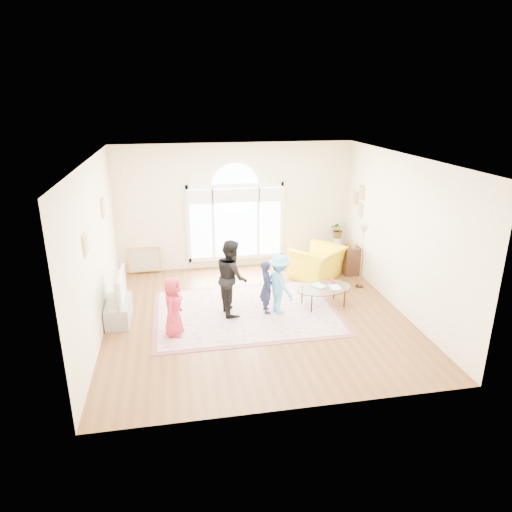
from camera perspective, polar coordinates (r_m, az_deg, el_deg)
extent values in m
plane|color=brown|center=(9.45, 0.06, -7.49)|extent=(6.00, 6.00, 0.00)
plane|color=#FFF0C8|center=(11.70, -2.60, 6.17)|extent=(6.00, 0.00, 6.00)
plane|color=#FFF0C8|center=(6.12, 5.18, -6.59)|extent=(6.00, 0.00, 6.00)
plane|color=#FFF0C8|center=(8.83, -19.45, 0.64)|extent=(0.00, 6.00, 6.00)
plane|color=#FFF0C8|center=(9.81, 17.59, 2.67)|extent=(0.00, 6.00, 6.00)
plane|color=white|center=(8.49, 0.07, 12.14)|extent=(6.00, 6.00, 0.00)
cube|color=white|center=(12.04, -2.48, -0.14)|extent=(2.50, 0.08, 0.10)
cube|color=white|center=(11.55, -2.62, 8.78)|extent=(2.50, 0.08, 0.10)
cube|color=white|center=(11.66, -8.51, 3.90)|extent=(0.10, 0.08, 2.00)
cube|color=white|center=(11.98, 3.26, 4.50)|extent=(0.10, 0.08, 2.00)
cube|color=#C6E2FF|center=(11.68, -6.91, 3.99)|extent=(0.55, 0.02, 1.80)
cube|color=#C6E2FF|center=(11.91, 1.73, 4.43)|extent=(0.55, 0.02, 1.80)
cube|color=#C6E2FF|center=(11.76, -2.55, 4.23)|extent=(1.10, 0.02, 1.80)
cylinder|color=#C6E2FF|center=(11.56, -2.61, 8.54)|extent=(1.20, 0.02, 1.20)
cube|color=white|center=(11.69, -5.39, 4.07)|extent=(0.07, 0.04, 1.80)
cube|color=white|center=(11.84, 0.27, 4.35)|extent=(0.07, 0.04, 1.80)
cube|color=white|center=(11.43, -7.03, 7.37)|extent=(0.65, 0.12, 0.35)
cube|color=white|center=(11.51, -2.54, 7.59)|extent=(1.20, 0.12, 0.35)
cube|color=white|center=(11.67, 1.85, 7.75)|extent=(0.65, 0.12, 0.35)
cube|color=tan|center=(9.94, -18.60, 5.75)|extent=(0.03, 0.34, 0.40)
cube|color=#ADA38E|center=(9.94, -18.50, 5.76)|extent=(0.01, 0.28, 0.34)
cube|color=tan|center=(7.87, -20.54, 1.33)|extent=(0.03, 0.30, 0.36)
cube|color=#ADA38E|center=(7.86, -20.42, 1.34)|extent=(0.01, 0.24, 0.30)
cube|color=tan|center=(11.49, 13.06, 7.75)|extent=(0.03, 0.28, 0.34)
cube|color=#ADA38E|center=(11.49, 12.98, 7.75)|extent=(0.01, 0.22, 0.28)
cube|color=tan|center=(11.58, 12.90, 5.67)|extent=(0.03, 0.28, 0.34)
cube|color=#ADA38E|center=(11.58, 12.82, 5.66)|extent=(0.01, 0.22, 0.28)
cube|color=tan|center=(11.85, 12.33, 7.10)|extent=(0.03, 0.26, 0.32)
cube|color=#ADA38E|center=(11.84, 12.25, 7.10)|extent=(0.01, 0.20, 0.26)
cube|color=#C2B49A|center=(9.59, -1.26, -6.99)|extent=(3.60, 2.60, 0.02)
cube|color=brown|center=(9.59, -1.26, -7.01)|extent=(3.80, 2.80, 0.01)
cube|color=#96999E|center=(9.58, -16.79, -6.59)|extent=(0.45, 1.00, 0.42)
imported|color=black|center=(9.37, -17.09, -3.77)|extent=(0.14, 1.05, 0.61)
cube|color=#56D0B3|center=(9.36, -16.54, -3.74)|extent=(0.02, 0.86, 0.49)
ellipsoid|color=silver|center=(9.82, 8.45, -3.98)|extent=(1.35, 0.99, 0.02)
cylinder|color=black|center=(10.27, 9.71, -4.27)|extent=(0.03, 0.03, 0.40)
cylinder|color=black|center=(9.92, 5.78, -4.95)|extent=(0.03, 0.03, 0.40)
cylinder|color=black|center=(9.92, 11.00, -5.23)|extent=(0.03, 0.03, 0.40)
cylinder|color=black|center=(9.56, 6.96, -5.98)|extent=(0.03, 0.03, 0.40)
imported|color=#B2A58C|center=(9.78, 7.43, -3.88)|extent=(0.33, 0.36, 0.03)
imported|color=#B2A58C|center=(9.80, 9.28, -3.96)|extent=(0.21, 0.29, 0.02)
cylinder|color=red|center=(10.02, 9.56, -3.14)|extent=(0.07, 0.07, 0.12)
imported|color=gold|center=(11.36, 7.73, -0.80)|extent=(1.57, 1.55, 0.77)
cube|color=black|center=(11.77, 11.75, -0.49)|extent=(0.40, 0.50, 0.70)
cylinder|color=black|center=(11.10, 12.78, -3.71)|extent=(0.20, 0.20, 0.02)
cylinder|color=gold|center=(10.86, 13.03, -0.48)|extent=(0.02, 0.02, 1.35)
cone|color=#CCB284|center=(10.64, 13.33, 3.20)|extent=(0.30, 0.30, 0.22)
cylinder|color=white|center=(12.44, 10.08, 0.70)|extent=(0.20, 0.20, 0.70)
imported|color=#33722D|center=(12.26, 10.24, 3.28)|extent=(0.48, 0.44, 0.47)
cube|color=tan|center=(12.00, -13.61, -2.03)|extent=(0.80, 0.14, 0.62)
imported|color=#BB273D|center=(8.62, -10.31, -6.27)|extent=(0.50, 0.63, 1.13)
imported|color=#191F3D|center=(9.36, 1.31, -3.88)|extent=(0.29, 0.42, 1.11)
imported|color=black|center=(9.26, -3.06, -2.64)|extent=(0.66, 0.81, 1.56)
imported|color=#53AFE4|center=(9.33, 2.96, -3.51)|extent=(0.72, 0.92, 1.25)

